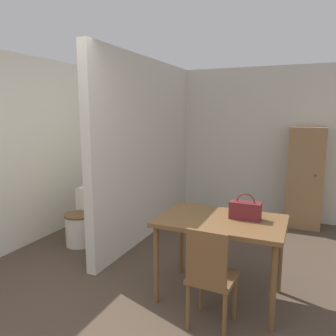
{
  "coord_description": "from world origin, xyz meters",
  "views": [
    {
      "loc": [
        1.37,
        -1.61,
        1.77
      ],
      "look_at": [
        -0.16,
        1.95,
        1.11
      ],
      "focal_mm": 35.0,
      "sensor_mm": 36.0,
      "label": 1
    }
  ],
  "objects_px": {
    "dining_table": "(221,228)",
    "handbag": "(245,210)",
    "toilet": "(82,221)",
    "wooden_cabinet": "(305,178)",
    "wooden_chair": "(210,275)"
  },
  "relations": [
    {
      "from": "dining_table",
      "to": "wooden_chair",
      "type": "xyz_separation_m",
      "value": [
        0.05,
        -0.5,
        -0.22
      ]
    },
    {
      "from": "wooden_chair",
      "to": "toilet",
      "type": "height_order",
      "value": "wooden_chair"
    },
    {
      "from": "wooden_chair",
      "to": "wooden_cabinet",
      "type": "distance_m",
      "value": 3.07
    },
    {
      "from": "toilet",
      "to": "wooden_chair",
      "type": "bearing_deg",
      "value": -26.9
    },
    {
      "from": "dining_table",
      "to": "wooden_chair",
      "type": "relative_size",
      "value": 1.32
    },
    {
      "from": "wooden_chair",
      "to": "toilet",
      "type": "bearing_deg",
      "value": 155.65
    },
    {
      "from": "wooden_chair",
      "to": "toilet",
      "type": "xyz_separation_m",
      "value": [
        -2.1,
        1.07,
        -0.17
      ]
    },
    {
      "from": "dining_table",
      "to": "wooden_cabinet",
      "type": "xyz_separation_m",
      "value": [
        0.69,
        2.49,
        0.08
      ]
    },
    {
      "from": "dining_table",
      "to": "toilet",
      "type": "xyz_separation_m",
      "value": [
        -2.06,
        0.57,
        -0.39
      ]
    },
    {
      "from": "dining_table",
      "to": "handbag",
      "type": "relative_size",
      "value": 4.08
    },
    {
      "from": "dining_table",
      "to": "toilet",
      "type": "relative_size",
      "value": 1.59
    },
    {
      "from": "toilet",
      "to": "handbag",
      "type": "relative_size",
      "value": 2.56
    },
    {
      "from": "toilet",
      "to": "wooden_cabinet",
      "type": "xyz_separation_m",
      "value": [
        2.74,
        1.92,
        0.47
      ]
    },
    {
      "from": "toilet",
      "to": "wooden_cabinet",
      "type": "bearing_deg",
      "value": 35.07
    },
    {
      "from": "handbag",
      "to": "wooden_cabinet",
      "type": "distance_m",
      "value": 2.46
    }
  ]
}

